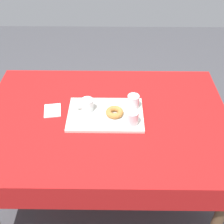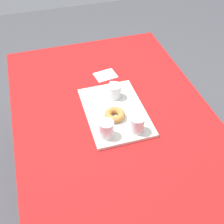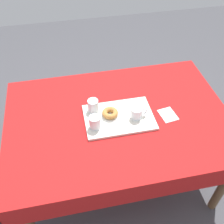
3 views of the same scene
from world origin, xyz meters
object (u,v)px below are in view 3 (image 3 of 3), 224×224
Objects in this scene: donut_plate_left at (110,115)px; dining_table at (118,124)px; water_glass_near at (95,123)px; serving_tray at (119,117)px; paper_napkin at (168,115)px; water_glass_far at (93,106)px; sugar_donut_left at (110,113)px; tea_mug_left at (137,113)px.

dining_table is at bearing 172.49° from donut_plate_left.
water_glass_near is at bearing 22.92° from dining_table.
dining_table is 3.30× the size of serving_tray.
paper_napkin is (-0.34, 0.04, -0.01)m from serving_tray.
serving_tray is 5.17× the size of water_glass_far.
water_glass_far is 0.72× the size of donut_plate_left.
water_glass_far reaches higher than paper_napkin.
water_glass_near reaches higher than sugar_donut_left.
tea_mug_left is at bearing 159.24° from dining_table.
water_glass_near is 0.83× the size of sugar_donut_left.
dining_table is 0.13m from sugar_donut_left.
water_glass_far reaches higher than dining_table.
serving_tray is at bearing 161.54° from sugar_donut_left.
dining_table is at bearing 172.49° from sugar_donut_left.
water_glass_near is 0.72× the size of donut_plate_left.
tea_mug_left is 0.91× the size of donut_plate_left.
water_glass_near is at bearing 85.20° from water_glass_far.
sugar_donut_left is 0.83× the size of paper_napkin.
dining_table is at bearing -91.53° from serving_tray.
water_glass_far is 0.13m from sugar_donut_left.
donut_plate_left reaches higher than serving_tray.
paper_napkin is at bearing 171.36° from sugar_donut_left.
water_glass_far is at bearing -27.07° from dining_table.
sugar_donut_left is at bearing -8.64° from paper_napkin.
serving_tray is 0.07m from sugar_donut_left.
donut_plate_left is 0.02m from sugar_donut_left.
water_glass_near is 0.14m from sugar_donut_left.
dining_table is 17.07× the size of water_glass_far.
serving_tray is 0.13m from tea_mug_left.
water_glass_far is 0.52m from paper_napkin.
serving_tray reaches higher than dining_table.
donut_plate_left is 0.96× the size of paper_napkin.
tea_mug_left is at bearing 163.46° from donut_plate_left.
paper_napkin is at bearing 171.36° from donut_plate_left.
dining_table is 0.08m from serving_tray.
tea_mug_left is at bearing -2.37° from paper_napkin.
sugar_donut_left is at bearing 90.00° from donut_plate_left.
serving_tray is at bearing 149.76° from water_glass_far.
tea_mug_left is 1.05× the size of sugar_donut_left.
dining_table is 0.35m from paper_napkin.
water_glass_far reaches higher than sugar_donut_left.
paper_napkin is at bearing -177.69° from water_glass_near.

